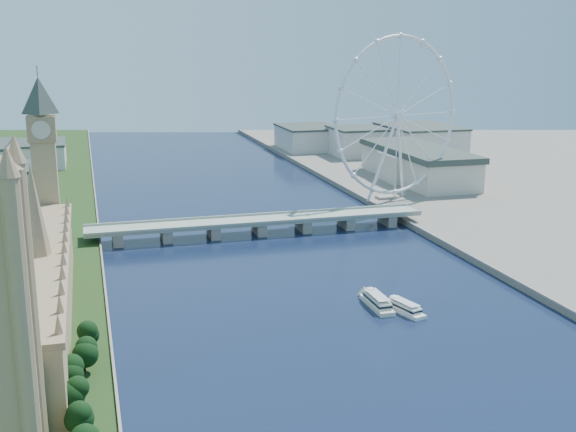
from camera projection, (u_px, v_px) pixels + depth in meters
name	position (u px, v px, depth m)	size (l,w,h in m)	color
parliament_range	(40.00, 288.00, 309.79)	(24.00, 200.00, 70.00)	tan
big_ben	(43.00, 144.00, 399.57)	(20.02, 20.02, 110.00)	tan
westminster_bridge	(259.00, 224.00, 468.04)	(220.00, 22.00, 9.50)	gray
london_eye	(397.00, 116.00, 537.04)	(113.60, 39.12, 124.30)	silver
county_hall	(417.00, 183.00, 637.50)	(54.00, 144.00, 35.00)	beige
city_skyline	(236.00, 150.00, 719.31)	(505.00, 280.00, 32.00)	beige
tour_boat_near	(377.00, 307.00, 338.93)	(7.72, 30.19, 6.67)	beige
tour_boat_far	(404.00, 312.00, 332.31)	(6.79, 26.74, 5.88)	white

